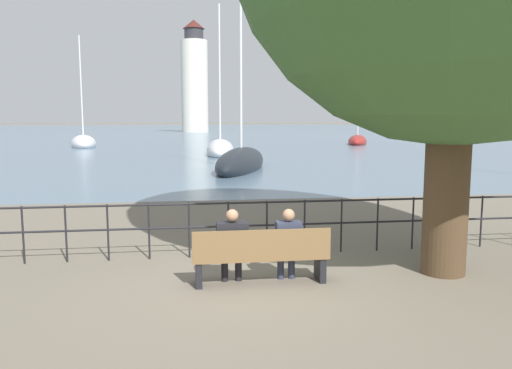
# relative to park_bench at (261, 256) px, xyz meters

# --- Properties ---
(ground_plane) EXTENTS (1000.00, 1000.00, 0.00)m
(ground_plane) POSITION_rel_park_bench_xyz_m (0.00, 0.07, -0.44)
(ground_plane) COLOR #706656
(harbor_water) EXTENTS (600.00, 300.00, 0.01)m
(harbor_water) POSITION_rel_park_bench_xyz_m (0.00, 158.34, -0.44)
(harbor_water) COLOR slate
(harbor_water) RESTS_ON ground_plane
(park_bench) EXTENTS (2.15, 0.45, 0.90)m
(park_bench) POSITION_rel_park_bench_xyz_m (0.00, 0.00, 0.00)
(park_bench) COLOR brown
(park_bench) RESTS_ON ground_plane
(seated_person_left) EXTENTS (0.49, 0.35, 1.20)m
(seated_person_left) POSITION_rel_park_bench_xyz_m (-0.45, 0.08, 0.22)
(seated_person_left) COLOR black
(seated_person_left) RESTS_ON ground_plane
(seated_person_right) EXTENTS (0.40, 0.35, 1.18)m
(seated_person_right) POSITION_rel_park_bench_xyz_m (0.45, 0.08, 0.20)
(seated_person_right) COLOR #2D3347
(seated_person_right) RESTS_ON ground_plane
(promenade_railing) EXTENTS (14.03, 0.04, 1.05)m
(promenade_railing) POSITION_rel_park_bench_xyz_m (-0.00, 1.70, 0.25)
(promenade_railing) COLOR black
(promenade_railing) RESTS_ON ground_plane
(sailboat_0) EXTENTS (2.67, 6.96, 11.38)m
(sailboat_0) POSITION_rel_park_bench_xyz_m (1.39, 29.64, -0.06)
(sailboat_0) COLOR silver
(sailboat_0) RESTS_ON ground_plane
(sailboat_2) EXTENTS (3.46, 5.98, 10.93)m
(sailboat_2) POSITION_rel_park_bench_xyz_m (-10.82, 41.97, -0.06)
(sailboat_2) COLOR silver
(sailboat_2) RESTS_ON ground_plane
(sailboat_4) EXTENTS (4.38, 8.87, 11.91)m
(sailboat_4) POSITION_rel_park_bench_xyz_m (1.72, 18.43, -0.07)
(sailboat_4) COLOR black
(sailboat_4) RESTS_ON ground_plane
(sailboat_5) EXTENTS (4.15, 6.62, 10.94)m
(sailboat_5) POSITION_rel_park_bench_xyz_m (17.13, 44.13, -0.10)
(sailboat_5) COLOR maroon
(sailboat_5) RESTS_ON ground_plane
(harbor_lighthouse) EXTENTS (5.72, 5.72, 23.68)m
(harbor_lighthouse) POSITION_rel_park_bench_xyz_m (0.94, 102.22, 10.57)
(harbor_lighthouse) COLOR silver
(harbor_lighthouse) RESTS_ON ground_plane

